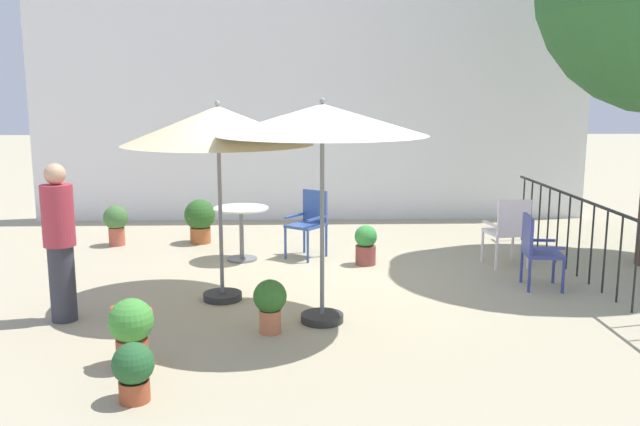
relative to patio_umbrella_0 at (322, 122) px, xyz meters
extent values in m
plane|color=tan|center=(0.02, 1.07, -2.04)|extent=(60.00, 60.00, 0.00)
cube|color=white|center=(0.02, 5.77, 0.29)|extent=(10.16, 0.30, 4.67)
cube|color=black|center=(3.34, 1.07, -1.04)|extent=(0.03, 5.77, 0.03)
cylinder|color=black|center=(3.34, 0.17, -1.54)|extent=(0.02, 0.02, 1.00)
cylinder|color=black|center=(3.34, 0.53, -1.54)|extent=(0.02, 0.02, 1.00)
cylinder|color=black|center=(3.34, 0.89, -1.54)|extent=(0.02, 0.02, 1.00)
cylinder|color=black|center=(3.34, 1.25, -1.54)|extent=(0.02, 0.02, 1.00)
cylinder|color=black|center=(3.34, 1.61, -1.54)|extent=(0.02, 0.02, 1.00)
cylinder|color=black|center=(3.34, 1.97, -1.54)|extent=(0.02, 0.02, 1.00)
cylinder|color=black|center=(3.34, 2.34, -1.54)|extent=(0.02, 0.02, 1.00)
cylinder|color=black|center=(3.34, 2.70, -1.54)|extent=(0.02, 0.02, 1.00)
cylinder|color=black|center=(3.34, 3.06, -1.54)|extent=(0.02, 0.02, 1.00)
cylinder|color=black|center=(3.34, 3.42, -1.54)|extent=(0.02, 0.02, 1.00)
cylinder|color=black|center=(3.34, 3.78, -1.54)|extent=(0.02, 0.02, 1.00)
cylinder|color=#2D2D2D|center=(0.00, 0.00, -2.00)|extent=(0.44, 0.44, 0.08)
cylinder|color=slate|center=(0.00, 0.00, -0.93)|extent=(0.04, 0.04, 2.22)
cone|color=beige|center=(0.00, 0.00, 0.03)|extent=(2.10, 2.10, 0.31)
sphere|color=slate|center=(0.00, 0.00, 0.21)|extent=(0.06, 0.06, 0.06)
cylinder|color=#2D2D2D|center=(-1.11, 0.78, -2.00)|extent=(0.44, 0.44, 0.08)
cylinder|color=slate|center=(-1.11, 0.78, -0.95)|extent=(0.04, 0.04, 2.19)
cone|color=beige|center=(-1.11, 0.78, -0.07)|extent=(2.10, 2.10, 0.42)
sphere|color=slate|center=(-1.11, 0.78, 0.17)|extent=(0.06, 0.06, 0.06)
cylinder|color=white|center=(-1.04, 2.61, -1.30)|extent=(0.77, 0.77, 0.02)
cylinder|color=slate|center=(-1.04, 2.61, -1.68)|extent=(0.06, 0.06, 0.73)
cylinder|color=slate|center=(-1.04, 2.61, -2.03)|extent=(0.42, 0.42, 0.03)
cube|color=#325097|center=(-0.14, 2.71, -1.57)|extent=(0.64, 0.65, 0.04)
cube|color=#325097|center=(0.00, 2.89, -1.32)|extent=(0.35, 0.27, 0.46)
cube|color=#325097|center=(-0.29, 2.83, -1.45)|extent=(0.30, 0.38, 0.03)
cube|color=#325097|center=(0.02, 2.60, -1.45)|extent=(0.30, 0.38, 0.03)
cylinder|color=#325097|center=(-0.43, 2.65, -1.82)|extent=(0.04, 0.04, 0.45)
cylinder|color=#325097|center=(-0.11, 2.41, -1.82)|extent=(0.04, 0.04, 0.45)
cylinder|color=#325097|center=(-0.16, 3.01, -1.82)|extent=(0.04, 0.04, 0.45)
cylinder|color=#325097|center=(0.16, 2.78, -1.82)|extent=(0.04, 0.04, 0.45)
cube|color=white|center=(2.57, 2.20, -1.58)|extent=(0.55, 0.55, 0.04)
cube|color=white|center=(2.61, 1.98, -1.33)|extent=(0.46, 0.11, 0.46)
cube|color=white|center=(2.79, 2.24, -1.46)|extent=(0.10, 0.44, 0.03)
cube|color=white|center=(2.35, 2.17, -1.46)|extent=(0.10, 0.44, 0.03)
cylinder|color=white|center=(2.76, 2.46, -1.82)|extent=(0.04, 0.04, 0.44)
cylinder|color=white|center=(2.32, 2.40, -1.82)|extent=(0.04, 0.04, 0.44)
cylinder|color=white|center=(2.83, 2.01, -1.82)|extent=(0.04, 0.04, 0.44)
cylinder|color=white|center=(2.38, 1.95, -1.82)|extent=(0.04, 0.04, 0.44)
cube|color=#363F91|center=(2.70, 1.13, -1.62)|extent=(0.47, 0.51, 0.04)
cube|color=#363F91|center=(2.50, 1.15, -1.38)|extent=(0.09, 0.44, 0.45)
cube|color=#363F91|center=(2.67, 0.92, -1.50)|extent=(0.38, 0.08, 0.03)
cube|color=#363F91|center=(2.72, 1.34, -1.50)|extent=(0.38, 0.08, 0.03)
cylinder|color=#363F91|center=(2.87, 0.89, -1.84)|extent=(0.04, 0.04, 0.40)
cylinder|color=#363F91|center=(2.91, 1.32, -1.84)|extent=(0.04, 0.04, 0.40)
cylinder|color=#363F91|center=(2.48, 0.94, -1.84)|extent=(0.04, 0.04, 0.40)
cylinder|color=#363F91|center=(2.53, 1.36, -1.84)|extent=(0.04, 0.04, 0.40)
cylinder|color=#A24A2C|center=(-1.50, -1.76, -1.96)|extent=(0.24, 0.24, 0.17)
cylinder|color=#382819|center=(-1.50, -1.76, -1.89)|extent=(0.21, 0.21, 0.02)
sphere|color=#24592C|center=(-1.50, -1.76, -1.74)|extent=(0.32, 0.32, 0.32)
cylinder|color=#BB5642|center=(-3.05, 3.60, -1.91)|extent=(0.24, 0.24, 0.28)
cylinder|color=#382819|center=(-3.05, 3.60, -1.78)|extent=(0.21, 0.21, 0.02)
sphere|color=#406C35|center=(-3.05, 3.60, -1.61)|extent=(0.38, 0.38, 0.38)
cylinder|color=brown|center=(0.68, 2.30, -1.91)|extent=(0.28, 0.28, 0.26)
cylinder|color=#382819|center=(0.68, 2.30, -1.79)|extent=(0.25, 0.25, 0.02)
sphere|color=#358C3C|center=(0.68, 2.30, -1.65)|extent=(0.31, 0.31, 0.31)
cylinder|color=#B05A31|center=(-1.78, 3.72, -1.92)|extent=(0.32, 0.32, 0.25)
cylinder|color=#382819|center=(-1.78, 3.72, -1.81)|extent=(0.28, 0.28, 0.02)
sphere|color=#295821|center=(-1.78, 3.72, -1.59)|extent=(0.48, 0.48, 0.48)
sphere|color=#E4416B|center=(-1.90, 3.62, -1.55)|extent=(0.09, 0.09, 0.09)
sphere|color=#E4416B|center=(-1.88, 3.58, -1.62)|extent=(0.14, 0.14, 0.14)
sphere|color=#E4416B|center=(-1.68, 3.82, -1.50)|extent=(0.13, 0.13, 0.13)
cylinder|color=#C9724B|center=(-0.52, -0.31, -1.93)|extent=(0.22, 0.22, 0.23)
cylinder|color=#382819|center=(-0.52, -0.31, -1.82)|extent=(0.19, 0.19, 0.02)
sphere|color=#316827|center=(-0.52, -0.31, -1.67)|extent=(0.33, 0.33, 0.33)
cylinder|color=#AC4733|center=(-1.67, -1.09, -1.92)|extent=(0.28, 0.28, 0.25)
cylinder|color=#382819|center=(-1.67, -1.09, -1.80)|extent=(0.24, 0.24, 0.02)
sphere|color=#429338|center=(-1.67, -1.09, -1.63)|extent=(0.38, 0.38, 0.38)
sphere|color=#DC563E|center=(-1.56, -1.09, -1.58)|extent=(0.10, 0.10, 0.10)
sphere|color=#DC563E|center=(-1.82, -1.07, -1.62)|extent=(0.11, 0.11, 0.11)
sphere|color=#DC563E|center=(-1.56, -1.01, -1.59)|extent=(0.11, 0.11, 0.11)
sphere|color=#DC563E|center=(-1.82, -1.06, -1.55)|extent=(0.09, 0.09, 0.09)
cylinder|color=#33333D|center=(-2.67, 0.13, -1.65)|extent=(0.26, 0.26, 0.79)
cylinder|color=#AD3341|center=(-2.67, 0.13, -0.94)|extent=(0.40, 0.40, 0.63)
sphere|color=tan|center=(-2.67, 0.13, -0.52)|extent=(0.21, 0.21, 0.21)
camera|label=1|loc=(-0.23, -6.58, 0.29)|focal=37.50mm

